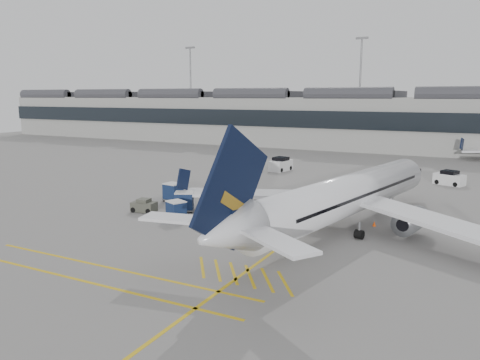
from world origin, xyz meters
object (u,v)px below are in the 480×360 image
at_px(belt_loader, 255,217).
at_px(baggage_cart_a, 258,212).
at_px(ramp_agent_a, 249,212).
at_px(airliner_main, 344,197).
at_px(ramp_agent_b, 229,203).
at_px(pushback_tug, 144,206).

xyz_separation_m(belt_loader, baggage_cart_a, (0.13, 0.48, 0.33)).
bearing_deg(ramp_agent_a, airliner_main, -8.26).
relative_size(baggage_cart_a, ramp_agent_a, 1.08).
relative_size(belt_loader, ramp_agent_b, 2.96).
xyz_separation_m(airliner_main, ramp_agent_b, (-11.79, 0.95, -2.02)).
xyz_separation_m(belt_loader, ramp_agent_b, (-4.13, 2.61, 0.26)).
bearing_deg(belt_loader, ramp_agent_a, -173.69).
relative_size(belt_loader, ramp_agent_a, 2.67).
height_order(ramp_agent_a, ramp_agent_b, ramp_agent_a).
bearing_deg(airliner_main, ramp_agent_b, -172.97).
distance_m(airliner_main, ramp_agent_b, 12.00).
height_order(airliner_main, ramp_agent_b, airliner_main).
bearing_deg(ramp_agent_b, airliner_main, 154.78).
xyz_separation_m(belt_loader, pushback_tug, (-11.55, -1.37, 0.00)).
bearing_deg(pushback_tug, baggage_cart_a, 1.10).
xyz_separation_m(ramp_agent_a, pushback_tug, (-10.90, -1.56, -0.35)).
bearing_deg(pushback_tug, ramp_agent_b, 20.29).
height_order(airliner_main, pushback_tug, airliner_main).
height_order(ramp_agent_b, pushback_tug, ramp_agent_b).
distance_m(ramp_agent_b, pushback_tug, 8.43).
bearing_deg(pushback_tug, belt_loader, -1.14).
distance_m(airliner_main, baggage_cart_a, 7.88).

